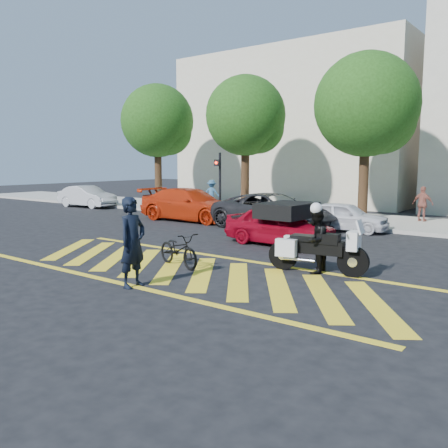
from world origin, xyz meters
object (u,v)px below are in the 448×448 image
Objects in this scene: bicycle at (178,249)px; parked_mid_right at (344,216)px; red_convertible at (280,226)px; parked_mid_left at (273,211)px; police_motorcycle at (316,249)px; parked_far_left at (87,197)px; officer_bike at (133,242)px; officer_moto at (315,241)px; parked_left at (191,205)px.

bicycle is 0.51× the size of parked_mid_right.
bicycle is 0.46× the size of red_convertible.
red_convertible is at bearing -141.89° from parked_mid_left.
red_convertible reaches higher than police_motorcycle.
parked_far_left is at bearing 77.44° from red_convertible.
officer_bike reaches higher than red_convertible.
bicycle is at bearing 9.63° from officer_bike.
officer_moto is at bearing -41.53° from officer_bike.
officer_bike is 0.39× the size of parked_left.
red_convertible is 4.37m from parked_mid_right.
police_motorcycle is at bearing -114.79° from parked_far_left.
parked_mid_right is at bearing -3.37° from red_convertible.
parked_far_left is (-18.72, 7.17, -0.17)m from officer_moto.
parked_mid_left is (-2.15, 3.14, 0.08)m from red_convertible.
parked_left reaches higher than bicycle.
officer_bike is 0.38× the size of parked_mid_left.
police_motorcycle is 0.66× the size of red_convertible.
officer_bike reaches higher than officer_moto.
bicycle is 1.07× the size of officer_moto.
parked_far_left reaches higher than police_motorcycle.
officer_moto is at bearing -49.07° from bicycle.
parked_mid_left is (-2.26, 9.71, -0.27)m from officer_bike.
parked_mid_left is 1.53× the size of parked_mid_right.
parked_left is 1.51× the size of parked_mid_right.
parked_mid_right reaches higher than bicycle.
parked_far_left is (-16.09, 10.83, -0.36)m from officer_bike.
parked_mid_left is at bearing 36.79° from red_convertible.
parked_left is at bearing 94.08° from parked_mid_right.
officer_bike is 1.23× the size of officer_moto.
police_motorcycle is at bearing 61.51° from officer_moto.
parked_left is (-6.68, 3.14, 0.10)m from red_convertible.
parked_mid_left reaches higher than red_convertible.
parked_far_left is at bearing 84.77° from parked_mid_right.
parked_mid_right is at bearing 98.93° from police_motorcycle.
bicycle is 9.81m from parked_left.
officer_bike is at bearing -127.78° from parked_far_left.
officer_bike is 0.53× the size of red_convertible.
parked_far_left is (-18.74, 7.18, 0.04)m from police_motorcycle.
officer_bike is 0.58× the size of parked_mid_right.
officer_moto is 11.20m from parked_left.
officer_bike is 10.93m from parked_mid_right.
bicycle is at bearing -123.15° from parked_far_left.
red_convertible reaches higher than parked_mid_right.
police_motorcycle is 0.74× the size of parked_mid_right.
parked_mid_left is at bearing -92.55° from parked_left.
bicycle is 0.69× the size of police_motorcycle.
red_convertible is (-2.74, 2.91, -0.17)m from officer_moto.
parked_left is (-6.20, 7.59, 0.30)m from bicycle.
police_motorcycle is 0.21m from officer_moto.
officer_bike is 9.98m from parked_mid_left.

